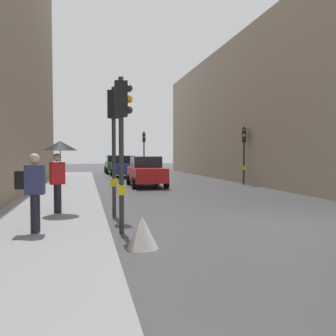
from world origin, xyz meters
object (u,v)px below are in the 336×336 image
traffic_light_near_right (114,128)px  car_red_sedan (146,171)px  traffic_light_far_median (144,145)px  car_blue_van (124,166)px  car_green_estate (115,164)px  warning_sign_triangle (143,232)px  pedestrian_with_umbrella (59,156)px  pedestrian_with_grey_backpack (33,188)px  traffic_light_mid_street (244,145)px  traffic_light_near_left (122,126)px

traffic_light_near_right → car_red_sedan: traffic_light_near_right is taller
traffic_light_far_median → car_blue_van: traffic_light_far_median is taller
car_green_estate → warning_sign_triangle: (-1.71, -27.48, -0.55)m
car_green_estate → warning_sign_triangle: size_ratio=6.48×
pedestrian_with_umbrella → car_red_sedan: bearing=65.9°
traffic_light_near_right → pedestrian_with_umbrella: (-1.62, 0.18, -0.87)m
car_red_sedan → pedestrian_with_grey_backpack: pedestrian_with_grey_backpack is taller
traffic_light_far_median → pedestrian_with_grey_backpack: traffic_light_far_median is taller
traffic_light_mid_street → pedestrian_with_umbrella: bearing=-138.4°
car_green_estate → warning_sign_triangle: 27.54m
pedestrian_with_grey_backpack → warning_sign_triangle: pedestrian_with_grey_backpack is taller
car_green_estate → warning_sign_triangle: bearing=-93.6°
traffic_light_near_left → pedestrian_with_grey_backpack: size_ratio=2.12×
traffic_light_near_right → car_blue_van: 18.19m
car_blue_van → warning_sign_triangle: car_blue_van is taller
traffic_light_near_left → car_blue_van: (2.18, 20.23, -1.71)m
traffic_light_near_left → car_blue_van: bearing=83.8°
traffic_light_near_right → car_blue_van: (2.19, 17.96, -1.83)m
car_blue_van → pedestrian_with_umbrella: bearing=-102.1°
pedestrian_with_grey_backpack → traffic_light_near_left: bearing=4.6°
traffic_light_near_right → traffic_light_mid_street: bearing=47.1°
traffic_light_mid_street → car_green_estate: 15.97m
traffic_light_near_right → car_red_sedan: 10.14m
car_red_sedan → car_green_estate: size_ratio=1.00×
car_red_sedan → car_blue_van: (-0.42, 8.33, 0.00)m
traffic_light_far_median → car_red_sedan: (-1.71, -11.20, -1.82)m
traffic_light_near_left → pedestrian_with_umbrella: bearing=123.5°
traffic_light_mid_street → warning_sign_triangle: traffic_light_mid_street is taller
car_green_estate → pedestrian_with_umbrella: bearing=-98.7°
pedestrian_with_umbrella → car_green_estate: bearing=81.3°
pedestrian_with_umbrella → car_blue_van: bearing=77.9°
traffic_light_near_left → warning_sign_triangle: size_ratio=5.77×
pedestrian_with_grey_backpack → car_blue_van: bearing=78.4°
pedestrian_with_umbrella → pedestrian_with_grey_backpack: size_ratio=1.21×
traffic_light_near_left → car_red_sedan: (2.60, 11.89, -1.71)m
traffic_light_near_left → pedestrian_with_umbrella: 3.03m
traffic_light_near_right → car_green_estate: size_ratio=0.93×
pedestrian_with_umbrella → warning_sign_triangle: (1.87, -3.93, -1.52)m
car_green_estate → traffic_light_mid_street: bearing=-65.0°
traffic_light_near_left → car_red_sedan: bearing=77.7°
traffic_light_far_median → car_green_estate: 4.16m
traffic_light_far_median → pedestrian_with_umbrella: bearing=-106.0°
traffic_light_mid_street → car_blue_van: size_ratio=0.85×
car_red_sedan → traffic_light_mid_street: bearing=-2.8°
car_red_sedan → warning_sign_triangle: 13.59m
traffic_light_near_right → car_green_estate: traffic_light_near_right is taller
traffic_light_far_median → car_green_estate: bearing=128.9°
traffic_light_far_median → warning_sign_triangle: 25.01m
car_green_estate → pedestrian_with_umbrella: (-3.58, -23.55, 0.96)m
pedestrian_with_grey_backpack → car_red_sedan: bearing=69.0°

